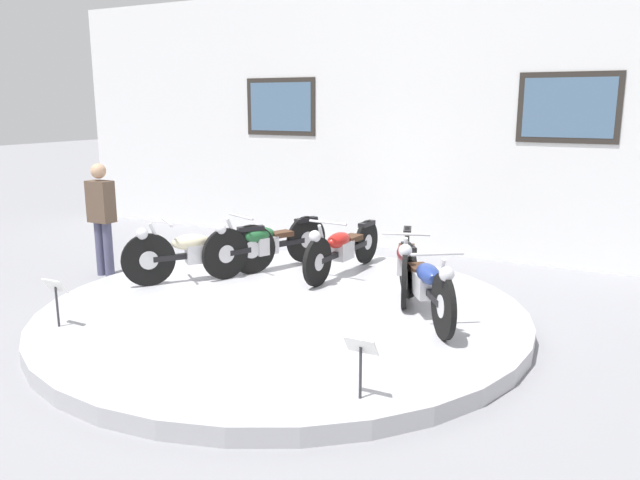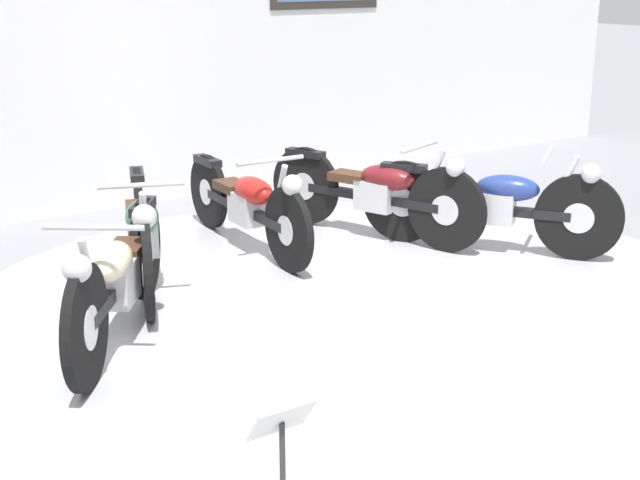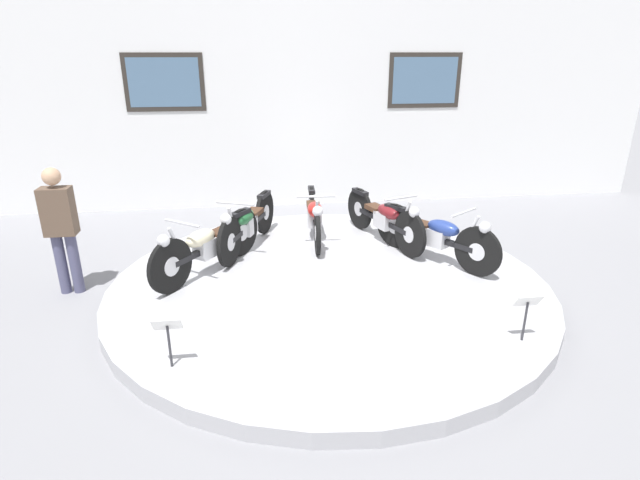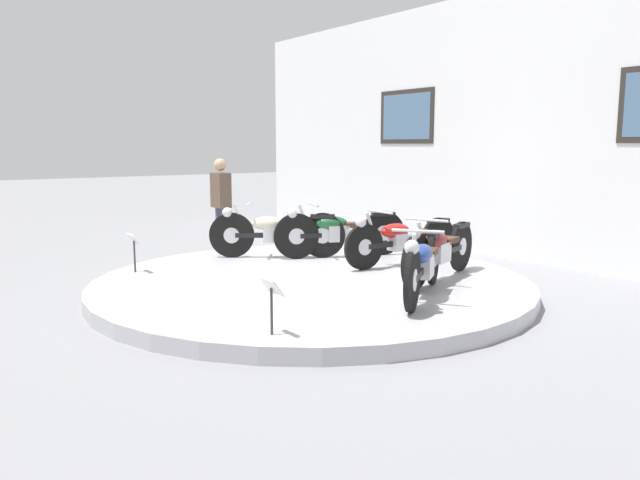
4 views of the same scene
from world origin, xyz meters
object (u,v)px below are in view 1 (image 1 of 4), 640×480
motorcycle_red (342,247)px  visitor_standing (102,213)px  motorcycle_maroon (406,260)px  info_placard_front_left (56,292)px  info_placard_front_centre (361,354)px  motorcycle_cream (198,250)px  motorcycle_green (265,242)px  motorcycle_blue (425,282)px

motorcycle_red → visitor_standing: size_ratio=1.23×
motorcycle_red → motorcycle_maroon: (1.01, -0.31, 0.02)m
info_placard_front_left → info_placard_front_centre: same height
motorcycle_red → info_placard_front_left: size_ratio=3.85×
motorcycle_cream → motorcycle_maroon: 2.66m
motorcycle_green → motorcycle_blue: size_ratio=1.13×
info_placard_front_left → visitor_standing: size_ratio=0.32×
motorcycle_green → info_placard_front_centre: bearing=-46.4°
info_placard_front_centre → visitor_standing: (-4.94, 2.07, 0.37)m
motorcycle_maroon → visitor_standing: visitor_standing is taller
info_placard_front_left → motorcycle_maroon: bearing=46.4°
info_placard_front_centre → visitor_standing: 5.37m
motorcycle_blue → info_placard_front_left: motorcycle_blue is taller
motorcycle_blue → motorcycle_maroon: bearing=122.9°
motorcycle_cream → motorcycle_maroon: size_ratio=0.86×
info_placard_front_centre → motorcycle_red: bearing=118.3°
motorcycle_blue → motorcycle_cream: bearing=180.0°
motorcycle_cream → info_placard_front_left: size_ratio=3.21×
motorcycle_green → motorcycle_blue: bearing=-17.4°
motorcycle_cream → motorcycle_maroon: (2.54, 0.79, -0.00)m
motorcycle_green → info_placard_front_left: motorcycle_green is taller
motorcycle_cream → info_placard_front_left: (-0.18, -2.06, -0.03)m
motorcycle_green → info_placard_front_left: 2.94m
motorcycle_red → motorcycle_maroon: 1.06m
motorcycle_maroon → info_placard_front_centre: bearing=-76.4°
motorcycle_maroon → motorcycle_blue: motorcycle_maroon is taller
info_placard_front_left → info_placard_front_centre: 3.40m
motorcycle_blue → visitor_standing: 4.77m
motorcycle_maroon → visitor_standing: bearing=-169.6°
motorcycle_red → info_placard_front_left: (-1.70, -3.17, -0.01)m
motorcycle_green → info_placard_front_centre: (2.71, -2.85, -0.03)m
motorcycle_cream → motorcycle_blue: size_ratio=0.98×
motorcycle_cream → motorcycle_blue: motorcycle_cream is taller
motorcycle_red → info_placard_front_centre: 3.60m
motorcycle_red → visitor_standing: 3.43m
info_placard_front_left → visitor_standing: (-1.53, 2.07, 0.37)m
motorcycle_cream → motorcycle_red: 1.88m
motorcycle_red → info_placard_front_centre: size_ratio=3.85×
visitor_standing → info_placard_front_left: bearing=-53.5°
motorcycle_maroon → visitor_standing: (-4.25, -0.78, 0.34)m
motorcycle_red → info_placard_front_centre: (1.70, -3.17, -0.01)m
motorcycle_blue → info_placard_front_centre: motorcycle_blue is taller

